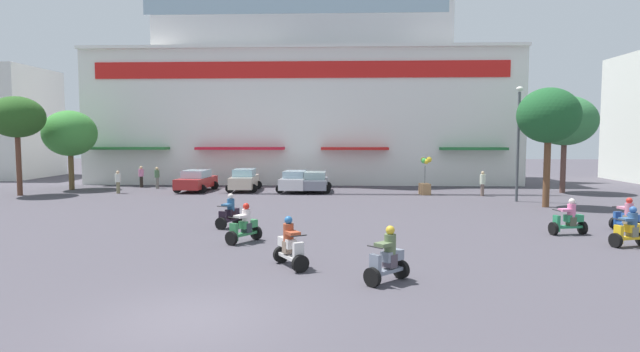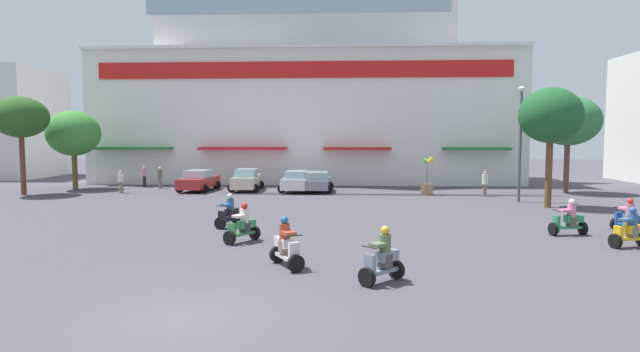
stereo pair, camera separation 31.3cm
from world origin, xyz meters
The scene contains 23 objects.
ground_plane centered at (0.00, 13.00, 0.00)m, with size 128.00×128.00×0.00m, color #46424A.
colonial_building centered at (0.00, 35.25, 9.58)m, with size 35.36×14.40×21.62m.
plaza_tree_0 centered at (-16.51, 26.19, 4.12)m, with size 3.72×4.03×5.80m.
plaza_tree_1 centered at (18.68, 25.59, 4.98)m, with size 4.39×3.80×6.71m.
plaza_tree_2 centered at (-18.06, 22.48, 5.16)m, with size 3.44×3.74×6.55m.
plaza_tree_3 centered at (14.70, 18.25, 5.04)m, with size 3.40×3.14×6.61m.
parked_car_0 centered at (-7.06, 25.58, 0.76)m, with size 2.61×4.36×1.51m.
parked_car_1 centered at (-3.68, 25.99, 0.79)m, with size 2.34×4.37×1.57m.
parked_car_2 centered at (0.00, 25.69, 0.75)m, with size 2.42×4.47×1.47m.
parked_car_3 centered at (1.45, 25.52, 0.72)m, with size 2.32×3.96×1.42m.
scooter_rider_0 centered at (12.47, 10.15, 0.60)m, with size 1.50×0.79×1.47m.
scooter_rider_1 centered at (-1.54, 11.24, 0.60)m, with size 1.00×1.49×1.47m.
scooter_rider_2 centered at (1.77, 4.54, 0.64)m, with size 1.21×1.54×1.55m.
scooter_rider_4 centered at (-0.30, 8.12, 0.60)m, with size 1.24×1.49×1.47m.
scooter_rider_7 centered at (4.57, 3.02, 0.64)m, with size 1.32×1.32×1.55m.
scooter_rider_8 centered at (15.13, 10.86, 0.59)m, with size 0.82×1.42×1.44m.
scooter_rider_9 centered at (13.67, 7.93, 0.60)m, with size 1.42×0.89×1.46m.
pedestrian_0 centered at (-12.03, 28.02, 0.93)m, with size 0.53×0.53×1.64m.
pedestrian_1 centered at (12.60, 23.43, 0.93)m, with size 0.46×0.46×1.64m.
pedestrian_2 centered at (-12.04, 23.91, 0.89)m, with size 0.41×0.41×1.57m.
pedestrian_3 centered at (-10.49, 27.18, 0.92)m, with size 0.42×0.42×1.62m.
streetlamp_near centered at (13.90, 20.67, 4.01)m, with size 0.40×0.40×6.89m.
balloon_vendor_cart centered at (8.95, 24.08, 1.08)m, with size 0.80×0.97×2.56m.
Camera 2 is at (3.63, -10.80, 4.00)m, focal length 29.02 mm.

